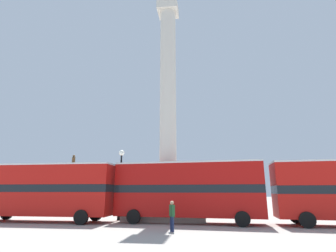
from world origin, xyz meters
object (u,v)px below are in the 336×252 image
Objects in this scene: monument_column at (168,151)px; bus_a at (44,190)px; bus_b at (188,189)px; street_lamp at (121,177)px; equestrian_statue at (71,195)px; pedestrian_near_lamp at (172,214)px.

bus_a is (-9.22, -3.78, -3.37)m from monument_column.
bus_b is (1.94, -3.16, -3.35)m from monument_column.
street_lamp is at bearing 171.21° from bus_b.
equestrian_statue is (-11.23, 4.26, -3.87)m from monument_column.
street_lamp reaches higher than bus_a.
pedestrian_near_lamp is (12.53, -11.55, -0.93)m from equestrian_statue.
monument_column is 4.99m from bus_b.
bus_b is at bearing -62.39° from equestrian_statue.
bus_b is 4.42m from pedestrian_near_lamp.
monument_column is 12.62m from equestrian_statue.
street_lamp is (7.52, -6.07, 1.54)m from equestrian_statue.
bus_b is at bearing 2.78° from bus_a.
monument_column reaches higher than street_lamp.
bus_b reaches higher than bus_a.
bus_a is at bearing -108.97° from equestrian_statue.
monument_column is 3.90× the size of street_lamp.
street_lamp is at bearing 19.28° from bus_a.
equestrian_statue is (-13.17, 7.42, -0.52)m from bus_b.
bus_a is 1.78× the size of equestrian_statue.
monument_column reaches higher than bus_b.
monument_column is at bearing 126.20° from bus_b.
street_lamp is (-5.65, 1.35, 1.02)m from bus_b.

